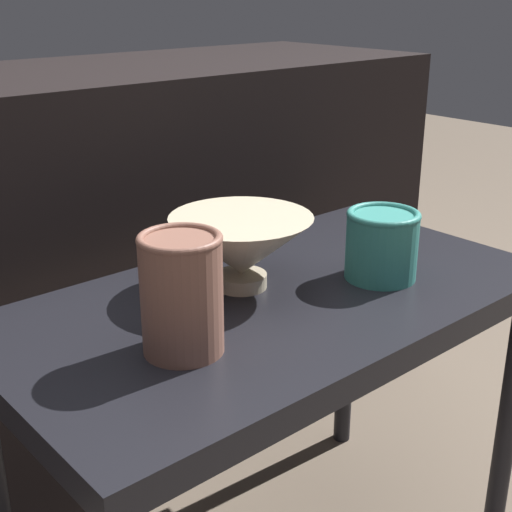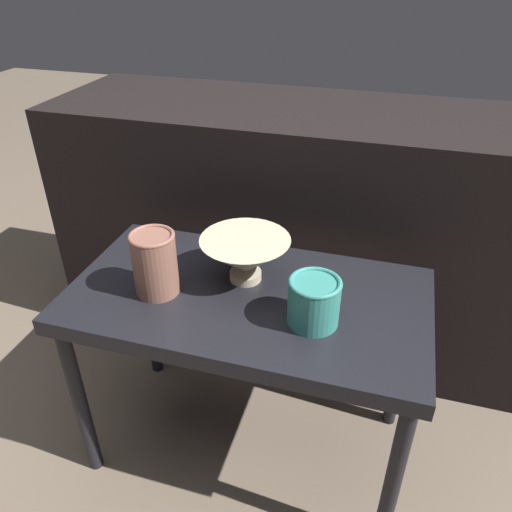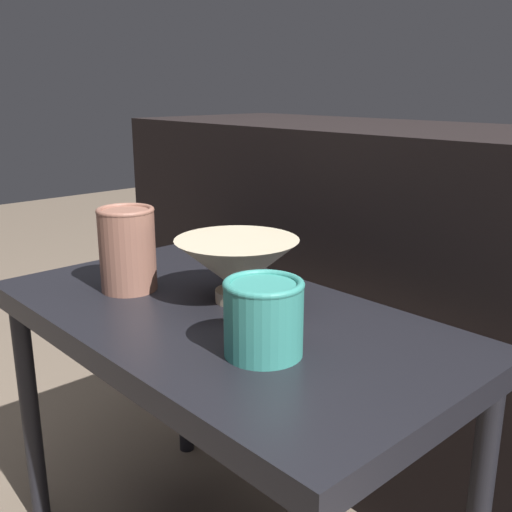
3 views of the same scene
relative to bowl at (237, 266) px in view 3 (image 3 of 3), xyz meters
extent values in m
cube|color=black|center=(0.02, -0.05, -0.08)|extent=(0.83, 0.45, 0.04)
cylinder|color=black|center=(-0.36, -0.24, -0.35)|extent=(0.04, 0.04, 0.49)
cylinder|color=black|center=(-0.36, 0.14, -0.35)|extent=(0.04, 0.04, 0.49)
cube|color=black|center=(0.02, 0.51, -0.19)|extent=(1.55, 0.50, 0.80)
cylinder|color=#C1B293|center=(0.00, 0.00, -0.05)|extent=(0.08, 0.08, 0.02)
cone|color=#C1B293|center=(0.00, 0.00, 0.00)|extent=(0.21, 0.21, 0.09)
cylinder|color=brown|center=(-0.18, -0.10, 0.01)|extent=(0.10, 0.10, 0.15)
torus|color=brown|center=(-0.18, -0.10, 0.08)|extent=(0.10, 0.10, 0.01)
cylinder|color=teal|center=(0.18, -0.11, -0.01)|extent=(0.11, 0.11, 0.10)
torus|color=teal|center=(0.18, -0.11, 0.04)|extent=(0.11, 0.11, 0.01)
camera|label=1|loc=(-0.63, -0.75, 0.36)|focal=50.00mm
camera|label=2|loc=(0.30, -0.94, 0.62)|focal=35.00mm
camera|label=3|loc=(0.74, -0.63, 0.29)|focal=42.00mm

